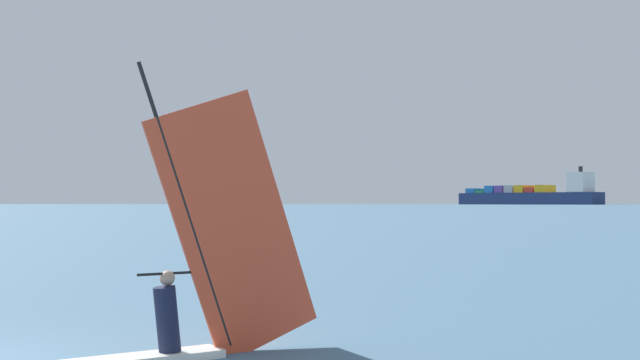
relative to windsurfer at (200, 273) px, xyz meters
name	(u,v)px	position (x,y,z in m)	size (l,w,h in m)	color
windsurfer	(200,273)	(0.00, 0.00, 0.00)	(3.41, 2.68, 4.45)	white
cargo_ship	(531,195)	(161.87, 833.86, 8.68)	(136.32, 123.60, 38.31)	navy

